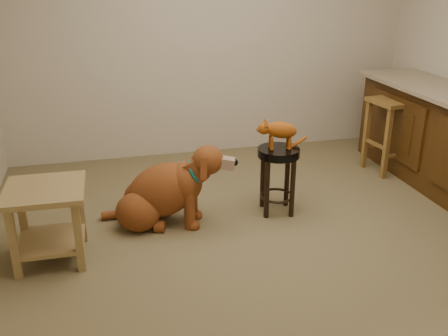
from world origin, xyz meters
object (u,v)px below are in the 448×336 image
object	(u,v)px
wood_stool	(390,134)
golden_retriever	(163,192)
padded_stool	(278,167)
tabby_kitten	(278,131)
side_table	(47,213)

from	to	relation	value
wood_stool	golden_retriever	size ratio (longest dim) A/B	0.69
padded_stool	tabby_kitten	bearing A→B (deg)	165.46
golden_retriever	side_table	bearing A→B (deg)	-139.62
side_table	golden_retriever	size ratio (longest dim) A/B	0.52
padded_stool	tabby_kitten	distance (m)	0.32
padded_stool	wood_stool	distance (m)	1.58
wood_stool	tabby_kitten	distance (m)	1.62
padded_stool	tabby_kitten	world-z (taller)	tabby_kitten
tabby_kitten	golden_retriever	bearing A→B (deg)	-172.88
side_table	tabby_kitten	xyz separation A→B (m)	(1.84, 0.33, 0.36)
wood_stool	side_table	size ratio (longest dim) A/B	1.35
padded_stool	wood_stool	size ratio (longest dim) A/B	0.76
golden_retriever	tabby_kitten	size ratio (longest dim) A/B	2.40
wood_stool	tabby_kitten	xyz separation A→B (m)	(-1.46, -0.62, 0.34)
padded_stool	side_table	xyz separation A→B (m)	(-1.85, -0.33, -0.04)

